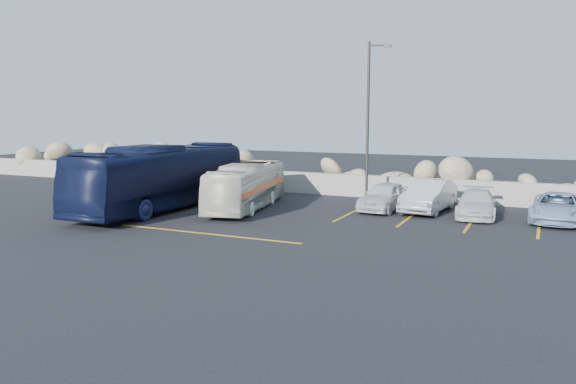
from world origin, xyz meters
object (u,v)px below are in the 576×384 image
at_px(car_a, 384,196).
at_px(car_d, 557,208).
at_px(tour_coach, 162,177).
at_px(car_b, 429,196).
at_px(lamppost, 369,119).
at_px(car_c, 476,203).
at_px(vintage_bus, 247,186).

relative_size(car_a, car_d, 0.89).
bearing_deg(tour_coach, car_a, 21.51).
bearing_deg(car_a, car_b, 20.46).
distance_m(tour_coach, car_b, 12.60).
relative_size(lamppost, car_d, 1.82).
bearing_deg(lamppost, car_d, -7.04).
bearing_deg(car_a, lamppost, 138.63).
xyz_separation_m(tour_coach, car_b, (11.71, 4.59, -0.80)).
bearing_deg(car_b, car_c, -5.37).
bearing_deg(vintage_bus, tour_coach, -164.28).
bearing_deg(car_d, tour_coach, -162.90).
relative_size(car_a, car_b, 0.88).
height_order(lamppost, tour_coach, lamppost).
height_order(car_b, car_d, car_b).
xyz_separation_m(car_b, car_c, (2.17, -0.42, -0.15)).
bearing_deg(lamppost, car_a, -46.83).
bearing_deg(tour_coach, car_b, 20.28).
height_order(tour_coach, car_a, tour_coach).
bearing_deg(car_c, lamppost, 162.79).
distance_m(car_a, car_c, 4.14).
height_order(tour_coach, car_b, tour_coach).
xyz_separation_m(vintage_bus, car_c, (10.31, 2.32, -0.50)).
xyz_separation_m(lamppost, car_d, (8.60, -1.06, -3.68)).
distance_m(car_a, car_d, 7.39).
distance_m(lamppost, tour_coach, 10.44).
xyz_separation_m(car_c, car_d, (3.24, 0.13, 0.02)).
xyz_separation_m(car_a, car_c, (4.14, 0.10, -0.08)).
bearing_deg(car_a, vintage_bus, -154.76).
bearing_deg(car_c, car_d, -2.40).
xyz_separation_m(vintage_bus, tour_coach, (-3.58, -1.85, 0.45)).
relative_size(tour_coach, car_a, 2.81).
bearing_deg(car_d, lamppost, 175.97).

